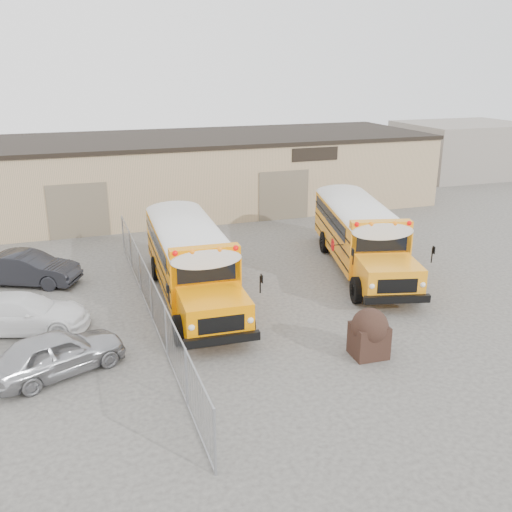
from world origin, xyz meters
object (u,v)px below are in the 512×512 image
object	(u,v)px
school_bus_right	(332,199)
tarp_bundle	(369,332)
car_silver	(57,353)
car_dark	(27,269)
school_bus_left	(169,217)
car_white	(22,313)

from	to	relation	value
school_bus_right	tarp_bundle	world-z (taller)	school_bus_right
car_silver	car_dark	bearing A→B (deg)	-14.39
car_dark	tarp_bundle	bearing A→B (deg)	-109.01
school_bus_left	car_white	xyz separation A→B (m)	(-6.76, -7.64, -1.08)
school_bus_left	car_silver	bearing A→B (deg)	-116.63
school_bus_left	car_white	size ratio (longest dim) A/B	2.25
school_bus_right	car_white	xyz separation A→B (m)	(-16.29, -8.43, -1.10)
tarp_bundle	school_bus_left	bearing A→B (deg)	106.65
school_bus_right	car_white	bearing A→B (deg)	-152.64
tarp_bundle	car_dark	distance (m)	14.96
car_silver	school_bus_left	bearing A→B (deg)	-48.73
school_bus_left	car_dark	xyz separation A→B (m)	(-6.74, -2.84, -1.04)
tarp_bundle	car_dark	xyz separation A→B (m)	(-10.71, 10.45, -0.12)
car_white	car_dark	xyz separation A→B (m)	(0.02, 4.80, 0.05)
car_dark	car_silver	bearing A→B (deg)	-147.00
tarp_bundle	car_silver	bearing A→B (deg)	167.59
tarp_bundle	car_silver	size ratio (longest dim) A/B	0.40
car_silver	car_dark	world-z (taller)	car_dark
car_white	car_dark	world-z (taller)	car_dark
school_bus_left	car_white	world-z (taller)	school_bus_left
school_bus_right	car_dark	size ratio (longest dim) A/B	2.46
tarp_bundle	car_white	world-z (taller)	tarp_bundle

